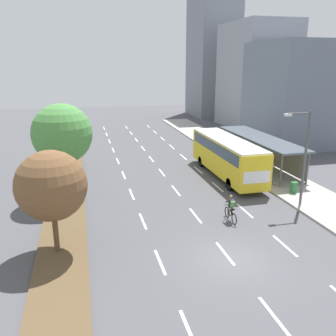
% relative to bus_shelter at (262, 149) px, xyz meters
% --- Properties ---
extents(ground_plane, '(140.00, 140.00, 0.00)m').
position_rel_bus_shelter_xyz_m(ground_plane, '(-9.53, -14.84, -1.87)').
color(ground_plane, '#4C4C51').
extents(median_strip, '(2.60, 52.00, 0.12)m').
position_rel_bus_shelter_xyz_m(median_strip, '(-17.83, 5.16, -1.81)').
color(median_strip, brown).
rests_on(median_strip, ground).
extents(sidewalk_right, '(4.50, 52.00, 0.15)m').
position_rel_bus_shelter_xyz_m(sidewalk_right, '(-0.28, 5.16, -1.79)').
color(sidewalk_right, '#ADAAA3').
rests_on(sidewalk_right, ground).
extents(lane_divider_left, '(0.14, 47.22, 0.01)m').
position_rel_bus_shelter_xyz_m(lane_divider_left, '(-13.03, 3.27, -1.86)').
color(lane_divider_left, white).
rests_on(lane_divider_left, ground).
extents(lane_divider_center, '(0.14, 47.22, 0.01)m').
position_rel_bus_shelter_xyz_m(lane_divider_center, '(-9.53, 3.27, -1.86)').
color(lane_divider_center, white).
rests_on(lane_divider_center, ground).
extents(lane_divider_right, '(0.14, 47.22, 0.01)m').
position_rel_bus_shelter_xyz_m(lane_divider_right, '(-6.03, 3.27, -1.86)').
color(lane_divider_right, white).
rests_on(lane_divider_right, ground).
extents(bus_shelter, '(2.90, 12.66, 2.86)m').
position_rel_bus_shelter_xyz_m(bus_shelter, '(0.00, 0.00, 0.00)').
color(bus_shelter, gray).
rests_on(bus_shelter, sidewalk_right).
extents(bus, '(2.54, 11.29, 3.37)m').
position_rel_bus_shelter_xyz_m(bus, '(-4.28, -1.67, 0.20)').
color(bus, yellow).
rests_on(bus, ground).
extents(cyclist, '(0.46, 1.82, 1.71)m').
position_rel_bus_shelter_xyz_m(cyclist, '(-7.64, -10.47, -1.08)').
color(cyclist, black).
rests_on(cyclist, ground).
extents(median_tree_nearest, '(3.59, 3.59, 5.40)m').
position_rel_bus_shelter_xyz_m(median_tree_nearest, '(-18.07, -11.92, 1.85)').
color(median_tree_nearest, brown).
rests_on(median_tree_nearest, median_strip).
extents(median_tree_second, '(4.21, 4.21, 6.86)m').
position_rel_bus_shelter_xyz_m(median_tree_second, '(-17.76, -4.05, 3.00)').
color(median_tree_second, brown).
rests_on(median_tree_second, median_strip).
extents(median_tree_third, '(3.61, 3.61, 5.66)m').
position_rel_bus_shelter_xyz_m(median_tree_third, '(-18.03, 3.83, 2.10)').
color(median_tree_third, brown).
rests_on(median_tree_third, median_strip).
extents(streetlight, '(1.91, 0.24, 6.50)m').
position_rel_bus_shelter_xyz_m(streetlight, '(-2.11, -9.36, 2.02)').
color(streetlight, '#4C4C51').
rests_on(streetlight, sidewalk_right).
extents(trash_bin, '(0.52, 0.52, 0.85)m').
position_rel_bus_shelter_xyz_m(trash_bin, '(-1.08, -7.19, -1.29)').
color(trash_bin, '#286B38').
rests_on(trash_bin, sidewalk_right).
extents(building_near_right, '(8.97, 10.64, 12.15)m').
position_rel_bus_shelter_xyz_m(building_near_right, '(8.94, 9.26, 4.21)').
color(building_near_right, slate).
rests_on(building_near_right, ground).
extents(building_mid_right, '(8.11, 12.20, 15.51)m').
position_rel_bus_shelter_xyz_m(building_mid_right, '(9.85, 21.37, 5.89)').
color(building_mid_right, '#8E939E').
rests_on(building_mid_right, ground).
extents(building_far_right, '(7.25, 10.15, 21.88)m').
position_rel_bus_shelter_xyz_m(building_far_right, '(8.12, 35.57, 9.08)').
color(building_far_right, gray).
rests_on(building_far_right, ground).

